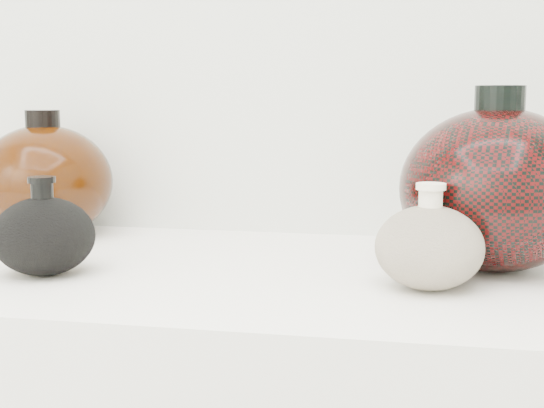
% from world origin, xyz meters
% --- Properties ---
extents(black_gourd_vase, '(0.16, 0.16, 0.12)m').
position_xyz_m(black_gourd_vase, '(-0.22, 0.87, 0.95)').
color(black_gourd_vase, black).
rests_on(black_gourd_vase, display_counter).
extents(cream_gourd_vase, '(0.14, 0.14, 0.12)m').
position_xyz_m(cream_gourd_vase, '(0.23, 0.89, 0.95)').
color(cream_gourd_vase, beige).
rests_on(cream_gourd_vase, display_counter).
extents(left_round_pot, '(0.20, 0.20, 0.19)m').
position_xyz_m(left_round_pot, '(-0.33, 1.09, 0.99)').
color(left_round_pot, black).
rests_on(left_round_pot, display_counter).
extents(right_round_pot, '(0.28, 0.28, 0.22)m').
position_xyz_m(right_round_pot, '(0.31, 1.00, 1.00)').
color(right_round_pot, black).
rests_on(right_round_pot, display_counter).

